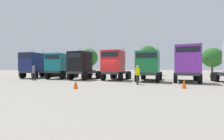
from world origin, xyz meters
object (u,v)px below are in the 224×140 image
at_px(semi_truck_green, 149,66).
at_px(semi_truck_black, 82,65).
at_px(visitor_in_hivis, 137,73).
at_px(visitor_with_camera, 34,72).
at_px(semi_truck_teal, 59,66).
at_px(semi_truck_red, 115,65).
at_px(traffic_cone_near, 76,84).
at_px(traffic_cone_far, 184,84).
at_px(semi_truck_navy, 35,65).
at_px(semi_truck_purple, 187,64).

bearing_deg(semi_truck_green, semi_truck_black, -86.74).
relative_size(visitor_in_hivis, visitor_with_camera, 0.99).
xyz_separation_m(semi_truck_teal, semi_truck_green, (12.62, 0.32, -0.10)).
bearing_deg(semi_truck_red, traffic_cone_near, -0.85).
relative_size(traffic_cone_near, traffic_cone_far, 0.93).
relative_size(semi_truck_red, visitor_with_camera, 3.26).
relative_size(semi_truck_green, traffic_cone_far, 8.57).
xyz_separation_m(semi_truck_teal, semi_truck_black, (4.13, -0.35, 0.02)).
bearing_deg(visitor_with_camera, traffic_cone_near, 30.77).
bearing_deg(traffic_cone_near, semi_truck_navy, 149.16).
distance_m(semi_truck_navy, semi_truck_black, 8.48).
height_order(semi_truck_black, traffic_cone_far, semi_truck_black).
height_order(semi_truck_teal, semi_truck_purple, semi_truck_purple).
height_order(semi_truck_red, semi_truck_purple, semi_truck_purple).
bearing_deg(semi_truck_red, semi_truck_purple, 87.63).
distance_m(semi_truck_teal, traffic_cone_far, 16.89).
height_order(visitor_in_hivis, traffic_cone_near, visitor_in_hivis).
bearing_deg(semi_truck_purple, semi_truck_green, -86.07).
relative_size(semi_truck_navy, semi_truck_purple, 1.10).
height_order(semi_truck_teal, visitor_with_camera, semi_truck_teal).
bearing_deg(semi_truck_black, semi_truck_purple, 96.74).
relative_size(semi_truck_navy, semi_truck_teal, 1.06).
bearing_deg(semi_truck_navy, traffic_cone_near, 53.03).
bearing_deg(semi_truck_teal, traffic_cone_far, 61.49).
xyz_separation_m(semi_truck_navy, traffic_cone_far, (20.43, -4.50, -1.60)).
xyz_separation_m(visitor_in_hivis, traffic_cone_far, (3.88, -1.38, -0.68)).
relative_size(semi_truck_green, visitor_with_camera, 3.42).
distance_m(semi_truck_green, traffic_cone_near, 9.48).
height_order(semi_truck_navy, visitor_with_camera, semi_truck_navy).
relative_size(semi_truck_navy, semi_truck_red, 1.12).
xyz_separation_m(semi_truck_navy, semi_truck_green, (16.96, 0.73, -0.18)).
distance_m(semi_truck_purple, visitor_with_camera, 18.09).
bearing_deg(semi_truck_navy, semi_truck_black, 84.28).
xyz_separation_m(semi_truck_black, semi_truck_green, (8.49, 0.67, -0.11)).
bearing_deg(visitor_in_hivis, semi_truck_red, 126.37).
distance_m(semi_truck_green, semi_truck_purple, 4.00).
xyz_separation_m(visitor_in_hivis, traffic_cone_near, (-3.60, -4.61, -0.70)).
bearing_deg(semi_truck_purple, visitor_in_hivis, -46.28).
bearing_deg(traffic_cone_far, traffic_cone_near, -156.58).
height_order(visitor_with_camera, traffic_cone_near, visitor_with_camera).
distance_m(semi_truck_navy, semi_truck_teal, 4.36).
relative_size(semi_truck_teal, visitor_in_hivis, 3.48).
xyz_separation_m(semi_truck_navy, semi_truck_red, (12.70, 0.91, -0.04)).
bearing_deg(semi_truck_red, semi_truck_teal, -89.19).
bearing_deg(visitor_with_camera, traffic_cone_far, 51.80).
relative_size(semi_truck_purple, traffic_cone_near, 8.99).
bearing_deg(semi_truck_green, traffic_cone_far, 32.30).
height_order(semi_truck_navy, traffic_cone_far, semi_truck_navy).
relative_size(semi_truck_black, traffic_cone_far, 8.04).
distance_m(semi_truck_teal, traffic_cone_near, 11.96).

